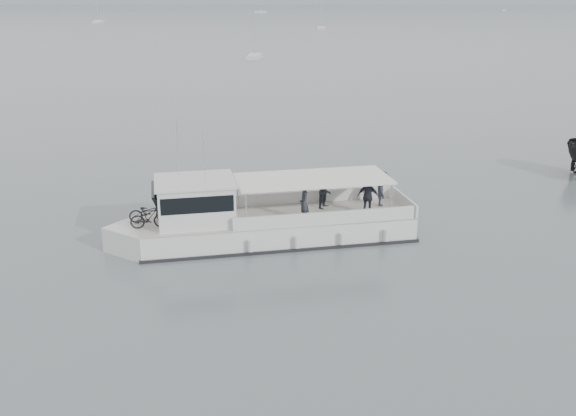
{
  "coord_description": "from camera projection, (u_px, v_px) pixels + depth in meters",
  "views": [
    {
      "loc": [
        4.49,
        -31.11,
        11.52
      ],
      "look_at": [
        4.57,
        -1.99,
        1.6
      ],
      "focal_mm": 40.0,
      "sensor_mm": 36.0,
      "label": 1
    }
  ],
  "objects": [
    {
      "name": "tour_boat",
      "position": [
        251.0,
        221.0,
        30.7
      ],
      "size": [
        14.89,
        6.12,
        6.21
      ],
      "rotation": [
        0.0,
        0.0,
        0.2
      ],
      "color": "silver",
      "rests_on": "ground"
    },
    {
      "name": "ground",
      "position": [
        200.0,
        225.0,
        33.15
      ],
      "size": [
        1400.0,
        1400.0,
        0.0
      ],
      "primitive_type": "plane",
      "color": "#505B5E",
      "rests_on": "ground"
    },
    {
      "name": "moored_fleet",
      "position": [
        200.0,
        24.0,
        219.7
      ],
      "size": [
        436.18,
        330.98,
        10.73
      ],
      "color": "silver",
      "rests_on": "ground"
    }
  ]
}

